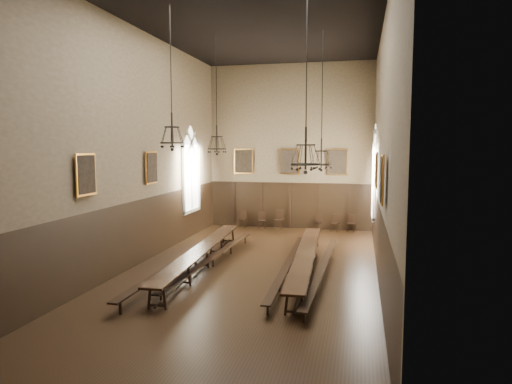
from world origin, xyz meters
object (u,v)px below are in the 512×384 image
(chair_1, at_px, (243,222))
(chair_5, at_px, (318,226))
(bench_left_inner, at_px, (213,260))
(chair_2, at_px, (262,223))
(chandelier_back_right, at_px, (321,155))
(table_right, at_px, (306,262))
(chandelier_back_left, at_px, (217,141))
(chair_7, at_px, (351,226))
(chandelier_front_left, at_px, (172,133))
(table_left, at_px, (202,258))
(bench_left_outer, at_px, (185,261))
(bench_right_outer, at_px, (322,270))
(chair_3, at_px, (279,223))
(chandelier_front_right, at_px, (306,153))
(chair_6, at_px, (335,226))
(bench_right_inner, at_px, (288,266))

(chair_1, distance_m, chair_5, 4.19)
(bench_left_inner, distance_m, chair_5, 8.92)
(chair_2, bearing_deg, chandelier_back_right, -70.98)
(table_right, relative_size, chair_5, 11.24)
(chandelier_back_left, xyz_separation_m, chandelier_back_right, (4.29, 0.13, -0.58))
(chair_7, distance_m, chandelier_front_left, 12.91)
(chandelier_back_left, height_order, chandelier_back_right, same)
(table_left, relative_size, bench_left_outer, 0.95)
(bench_right_outer, relative_size, chair_2, 10.32)
(table_left, distance_m, bench_left_inner, 0.45)
(bench_left_inner, xyz_separation_m, chair_3, (1.04, 8.36, 0.05))
(chandelier_front_right, bearing_deg, chair_1, 113.72)
(chair_7, height_order, chandelier_back_right, chandelier_back_right)
(table_right, bearing_deg, bench_left_inner, -179.12)
(chandelier_front_left, bearing_deg, table_left, 83.60)
(chair_6, xyz_separation_m, chair_7, (0.85, 0.08, 0.01))
(bench_left_outer, relative_size, chandelier_front_left, 2.33)
(bench_left_inner, xyz_separation_m, chandelier_back_left, (-0.45, 1.98, 4.51))
(chair_3, xyz_separation_m, chair_6, (3.06, -0.03, -0.05))
(table_right, relative_size, chandelier_back_right, 1.81)
(bench_left_inner, height_order, chandelier_front_right, chandelier_front_right)
(bench_right_outer, xyz_separation_m, chandelier_back_left, (-4.60, 2.44, 4.51))
(chair_2, bearing_deg, chandelier_front_right, -83.32)
(bench_left_outer, xyz_separation_m, chair_7, (5.90, 8.85, -0.02))
(chandelier_front_left, bearing_deg, table_right, 29.46)
(table_left, distance_m, chandelier_back_right, 6.14)
(chair_5, distance_m, chandelier_back_right, 7.40)
(bench_right_inner, bearing_deg, chair_7, 76.66)
(chair_1, bearing_deg, chair_2, 10.96)
(chair_3, bearing_deg, chair_5, 8.38)
(bench_left_outer, distance_m, chair_1, 8.78)
(chair_5, bearing_deg, table_left, -95.69)
(chair_5, height_order, chair_6, chair_6)
(chandelier_back_left, bearing_deg, table_right, -25.93)
(bench_left_outer, bearing_deg, chair_7, 56.28)
(chair_2, bearing_deg, chair_1, 169.79)
(chair_2, relative_size, chair_6, 1.01)
(chair_2, relative_size, chandelier_front_left, 0.20)
(chair_1, xyz_separation_m, chandelier_front_left, (0.43, -10.60, 4.70))
(chair_1, bearing_deg, bench_left_inner, -73.75)
(bench_left_inner, height_order, chandelier_front_left, chandelier_front_left)
(chair_7, bearing_deg, chair_2, -169.22)
(chandelier_front_left, distance_m, chandelier_front_right, 4.43)
(chair_6, bearing_deg, chandelier_front_right, -74.50)
(table_right, height_order, chandelier_front_right, chandelier_front_right)
(table_left, xyz_separation_m, chandelier_back_left, (-0.08, 2.21, 4.40))
(table_left, relative_size, chandelier_front_right, 1.92)
(table_right, xyz_separation_m, chair_3, (-2.47, 8.31, -0.06))
(chair_1, distance_m, chandelier_back_right, 8.82)
(bench_left_outer, bearing_deg, chandelier_back_left, 78.15)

